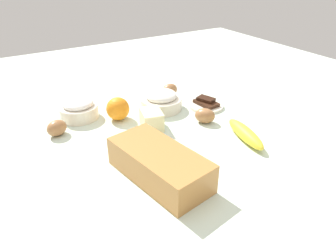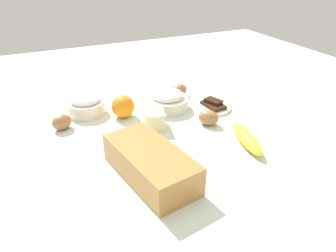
# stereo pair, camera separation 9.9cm
# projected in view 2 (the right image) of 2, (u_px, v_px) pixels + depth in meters

# --- Properties ---
(ground_plane) EXTENTS (2.40, 2.40, 0.02)m
(ground_plane) POSITION_uv_depth(u_px,v_px,m) (168.00, 140.00, 1.01)
(ground_plane) COLOR silver
(loaf_pan) EXTENTS (0.30, 0.18, 0.08)m
(loaf_pan) POSITION_uv_depth(u_px,v_px,m) (150.00, 163.00, 0.81)
(loaf_pan) COLOR #B77A3D
(loaf_pan) RESTS_ON ground_plane
(flour_bowl) EXTENTS (0.15, 0.15, 0.07)m
(flour_bowl) POSITION_uv_depth(u_px,v_px,m) (168.00, 100.00, 1.18)
(flour_bowl) COLOR silver
(flour_bowl) RESTS_ON ground_plane
(sugar_bowl) EXTENTS (0.13, 0.13, 0.07)m
(sugar_bowl) POSITION_uv_depth(u_px,v_px,m) (86.00, 104.00, 1.14)
(sugar_bowl) COLOR silver
(sugar_bowl) RESTS_ON ground_plane
(banana) EXTENTS (0.20, 0.08, 0.04)m
(banana) POSITION_uv_depth(u_px,v_px,m) (246.00, 138.00, 0.96)
(banana) COLOR yellow
(banana) RESTS_ON ground_plane
(orange_fruit) EXTENTS (0.08, 0.08, 0.08)m
(orange_fruit) POSITION_uv_depth(u_px,v_px,m) (123.00, 106.00, 1.11)
(orange_fruit) COLOR orange
(orange_fruit) RESTS_ON ground_plane
(butter_block) EXTENTS (0.10, 0.08, 0.06)m
(butter_block) POSITION_uv_depth(u_px,v_px,m) (154.00, 118.00, 1.05)
(butter_block) COLOR #F4EDB2
(butter_block) RESTS_ON ground_plane
(egg_near_butter) EXTENTS (0.07, 0.08, 0.05)m
(egg_near_butter) POSITION_uv_depth(u_px,v_px,m) (62.00, 122.00, 1.04)
(egg_near_butter) COLOR #9D6940
(egg_near_butter) RESTS_ON ground_plane
(egg_beside_bowl) EXTENTS (0.06, 0.07, 0.05)m
(egg_beside_bowl) POSITION_uv_depth(u_px,v_px,m) (179.00, 90.00, 1.28)
(egg_beside_bowl) COLOR #A06B41
(egg_beside_bowl) RESTS_ON ground_plane
(egg_loose) EXTENTS (0.09, 0.08, 0.05)m
(egg_loose) POSITION_uv_depth(u_px,v_px,m) (208.00, 118.00, 1.07)
(egg_loose) COLOR #A46E42
(egg_loose) RESTS_ON ground_plane
(chocolate_plate) EXTENTS (0.13, 0.13, 0.03)m
(chocolate_plate) POSITION_uv_depth(u_px,v_px,m) (213.00, 106.00, 1.18)
(chocolate_plate) COLOR silver
(chocolate_plate) RESTS_ON ground_plane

